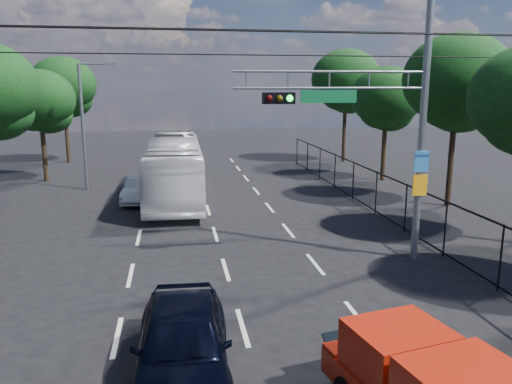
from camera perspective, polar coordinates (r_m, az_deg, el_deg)
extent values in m
cube|color=beige|center=(12.71, -15.59, -15.66)|extent=(0.12, 2.00, 0.01)
cube|color=beige|center=(16.35, -14.15, -9.18)|extent=(0.12, 2.00, 0.01)
cube|color=beige|center=(20.12, -13.26, -5.09)|extent=(0.12, 2.00, 0.01)
cube|color=beige|center=(23.97, -12.67, -2.30)|extent=(0.12, 2.00, 0.01)
cube|color=beige|center=(27.86, -12.24, -0.28)|extent=(0.12, 2.00, 0.01)
cube|color=beige|center=(31.78, -11.92, 1.24)|extent=(0.12, 2.00, 0.01)
cube|color=beige|center=(35.72, -11.66, 2.42)|extent=(0.12, 2.00, 0.01)
cube|color=beige|center=(39.67, -11.46, 3.37)|extent=(0.12, 2.00, 0.01)
cube|color=beige|center=(12.72, -1.55, -15.17)|extent=(0.12, 2.00, 0.01)
cube|color=beige|center=(16.35, -3.49, -8.81)|extent=(0.12, 2.00, 0.01)
cube|color=beige|center=(20.13, -4.69, -4.79)|extent=(0.12, 2.00, 0.01)
cube|color=beige|center=(23.98, -5.49, -2.05)|extent=(0.12, 2.00, 0.01)
cube|color=beige|center=(27.87, -6.07, -0.07)|extent=(0.12, 2.00, 0.01)
cube|color=beige|center=(31.78, -6.51, 1.42)|extent=(0.12, 2.00, 0.01)
cube|color=beige|center=(35.72, -6.85, 2.58)|extent=(0.12, 2.00, 0.01)
cube|color=beige|center=(39.67, -7.12, 3.52)|extent=(0.12, 2.00, 0.01)
cube|color=beige|center=(13.41, 11.65, -13.92)|extent=(0.12, 2.00, 0.01)
cube|color=beige|center=(16.90, 6.78, -8.18)|extent=(0.12, 2.00, 0.01)
cube|color=beige|center=(20.57, 3.69, -4.40)|extent=(0.12, 2.00, 0.01)
cube|color=beige|center=(24.35, 1.57, -1.78)|extent=(0.12, 2.00, 0.01)
cube|color=beige|center=(28.19, 0.03, 0.14)|extent=(0.12, 2.00, 0.01)
cube|color=beige|center=(32.07, -1.15, 1.59)|extent=(0.12, 2.00, 0.01)
cube|color=beige|center=(35.97, -2.07, 2.73)|extent=(0.12, 2.00, 0.01)
cube|color=beige|center=(39.90, -2.81, 3.65)|extent=(0.12, 2.00, 0.01)
cylinder|color=slate|center=(17.23, 18.54, 7.86)|extent=(0.24, 0.24, 9.50)
cylinder|color=slate|center=(15.99, 8.76, 13.44)|extent=(6.20, 0.08, 0.08)
cylinder|color=slate|center=(15.99, 8.70, 11.65)|extent=(6.20, 0.08, 0.08)
cube|color=black|center=(15.55, 2.60, 10.66)|extent=(1.00, 0.28, 0.35)
sphere|color=#3F0505|center=(15.34, 1.52, 10.65)|extent=(0.20, 0.20, 0.20)
sphere|color=#4C3805|center=(15.40, 2.71, 10.65)|extent=(0.20, 0.20, 0.20)
sphere|color=#0CE533|center=(15.47, 3.89, 10.64)|extent=(0.20, 0.20, 0.20)
cube|color=#0D5F31|center=(15.96, 8.33, 10.77)|extent=(1.80, 0.05, 0.40)
cube|color=#2974C2|center=(17.23, 18.40, 3.35)|extent=(0.50, 0.04, 0.70)
cube|color=#FFA20D|center=(17.36, 18.23, 0.74)|extent=(0.50, 0.04, 0.70)
cylinder|color=slate|center=(16.92, 16.99, 12.14)|extent=(0.05, 0.05, 0.50)
cylinder|color=slate|center=(16.40, 12.82, 12.38)|extent=(0.05, 0.05, 0.50)
cylinder|color=slate|center=(15.96, 8.38, 12.56)|extent=(0.05, 0.05, 0.50)
cylinder|color=slate|center=(15.61, 3.72, 12.68)|extent=(0.05, 0.05, 0.50)
cylinder|color=slate|center=(15.37, -1.13, 12.71)|extent=(0.05, 0.05, 0.50)
cylinder|color=slate|center=(29.72, -19.17, 6.90)|extent=(0.18, 0.18, 7.00)
cylinder|color=slate|center=(29.53, -18.07, 13.76)|extent=(1.60, 0.09, 0.09)
cube|color=slate|center=(29.42, -16.29, 13.87)|extent=(0.60, 0.22, 0.15)
cylinder|color=black|center=(13.37, -2.97, 17.95)|extent=(22.00, 0.04, 0.04)
cylinder|color=black|center=(16.87, -4.40, 18.06)|extent=(22.00, 0.04, 0.04)
cylinder|color=black|center=(18.30, -4.80, 15.38)|extent=(22.00, 0.04, 0.04)
cube|color=black|center=(21.61, 15.73, 1.27)|extent=(0.04, 34.00, 0.06)
cube|color=black|center=(22.01, 15.46, -3.34)|extent=(0.04, 34.00, 0.06)
cylinder|color=black|center=(15.98, 26.18, -6.79)|extent=(0.06, 0.06, 2.00)
cylinder|color=black|center=(18.38, 20.81, -3.97)|extent=(0.06, 0.06, 2.00)
cylinder|color=black|center=(20.93, 16.73, -1.80)|extent=(0.06, 0.06, 2.00)
cylinder|color=black|center=(23.59, 13.56, -0.09)|extent=(0.06, 0.06, 2.00)
cylinder|color=black|center=(26.32, 11.05, 1.26)|extent=(0.06, 0.06, 2.00)
cylinder|color=black|center=(29.10, 9.00, 2.36)|extent=(0.06, 0.06, 2.00)
cylinder|color=black|center=(31.92, 7.32, 3.26)|extent=(0.06, 0.06, 2.00)
cylinder|color=black|center=(34.78, 5.91, 4.01)|extent=(0.06, 0.06, 2.00)
cylinder|color=black|center=(37.65, 4.71, 4.65)|extent=(0.06, 0.06, 2.00)
cylinder|color=black|center=(26.13, 21.40, 3.64)|extent=(0.28, 0.28, 4.76)
ellipsoid|color=black|center=(25.90, 22.04, 11.85)|extent=(5.10, 5.10, 4.33)
ellipsoid|color=black|center=(26.38, 22.25, 9.23)|extent=(3.40, 3.40, 2.72)
ellipsoid|color=black|center=(25.56, 21.41, 9.61)|extent=(3.23, 3.23, 2.58)
cylinder|color=black|center=(32.17, 14.40, 4.87)|extent=(0.28, 0.28, 4.03)
ellipsoid|color=black|center=(31.95, 14.70, 10.51)|extent=(4.32, 4.32, 3.67)
ellipsoid|color=black|center=(32.42, 15.05, 8.73)|extent=(2.88, 2.88, 2.30)
ellipsoid|color=black|center=(31.65, 14.18, 8.96)|extent=(2.74, 2.74, 2.19)
cylinder|color=black|center=(39.60, 10.05, 7.00)|extent=(0.28, 0.28, 4.93)
ellipsoid|color=black|center=(39.46, 10.26, 12.60)|extent=(5.28, 5.28, 4.49)
ellipsoid|color=black|center=(39.88, 10.60, 10.81)|extent=(3.52, 3.52, 2.82)
ellipsoid|color=black|center=(39.15, 9.81, 11.08)|extent=(3.34, 3.34, 2.68)
cylinder|color=black|center=(33.38, -23.06, 4.44)|extent=(0.28, 0.28, 3.92)
ellipsoid|color=black|center=(33.17, -23.50, 9.71)|extent=(4.20, 4.20, 3.57)
ellipsoid|color=black|center=(33.40, -22.57, 8.11)|extent=(2.80, 2.80, 2.24)
ellipsoid|color=black|center=(33.09, -24.06, 8.20)|extent=(2.66, 2.66, 2.13)
cylinder|color=black|center=(41.16, -20.82, 6.35)|extent=(0.28, 0.28, 4.59)
ellipsoid|color=black|center=(41.01, -21.20, 11.36)|extent=(4.92, 4.92, 4.18)
ellipsoid|color=black|center=(41.24, -20.45, 9.82)|extent=(3.28, 3.28, 2.62)
ellipsoid|color=black|center=(40.90, -21.64, 9.95)|extent=(3.12, 3.12, 2.49)
cylinder|color=black|center=(10.75, 17.97, -19.39)|extent=(0.36, 0.67, 0.64)
cube|color=#9C1808|center=(10.62, 12.42, -17.48)|extent=(1.75, 0.82, 0.50)
cube|color=black|center=(10.69, 11.73, -15.85)|extent=(1.59, 0.66, 0.28)
cube|color=#9C1808|center=(9.63, 15.96, -16.95)|extent=(1.88, 1.70, 0.86)
cube|color=black|center=(9.14, 18.64, -18.46)|extent=(1.39, 0.32, 0.50)
imported|color=black|center=(10.47, -8.42, -16.72)|extent=(2.07, 4.79, 1.61)
imported|color=silver|center=(26.44, -9.31, 2.69)|extent=(2.87, 11.51, 3.20)
imported|color=silver|center=(26.20, -13.01, 0.33)|extent=(1.85, 4.04, 1.28)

